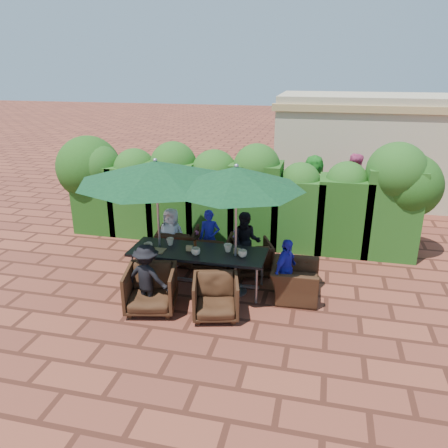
% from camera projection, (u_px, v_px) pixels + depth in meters
% --- Properties ---
extents(ground, '(80.00, 80.00, 0.00)m').
position_uv_depth(ground, '(210.00, 284.00, 8.55)').
color(ground, brown).
rests_on(ground, ground).
extents(dining_table, '(2.57, 0.90, 0.75)m').
position_uv_depth(dining_table, '(198.00, 254.00, 8.22)').
color(dining_table, black).
rests_on(dining_table, ground).
extents(umbrella_left, '(2.92, 2.92, 2.46)m').
position_uv_depth(umbrella_left, '(156.00, 172.00, 7.93)').
color(umbrella_left, gray).
rests_on(umbrella_left, ground).
extents(umbrella_right, '(2.41, 2.41, 2.46)m').
position_uv_depth(umbrella_right, '(236.00, 178.00, 7.50)').
color(umbrella_right, gray).
rests_on(umbrella_right, ground).
extents(chair_far_left, '(0.92, 0.87, 0.85)m').
position_uv_depth(chair_far_left, '(178.00, 243.00, 9.39)').
color(chair_far_left, black).
rests_on(chair_far_left, ground).
extents(chair_far_mid, '(0.79, 0.74, 0.78)m').
position_uv_depth(chair_far_mid, '(213.00, 249.00, 9.17)').
color(chair_far_mid, black).
rests_on(chair_far_mid, ground).
extents(chair_far_right, '(0.95, 0.93, 0.76)m').
position_uv_depth(chair_far_right, '(252.00, 256.00, 8.89)').
color(chair_far_right, black).
rests_on(chair_far_right, ground).
extents(chair_near_left, '(0.98, 0.94, 0.86)m').
position_uv_depth(chair_near_left, '(151.00, 287.00, 7.53)').
color(chair_near_left, black).
rests_on(chair_near_left, ground).
extents(chair_near_right, '(0.91, 0.88, 0.78)m').
position_uv_depth(chair_near_right, '(216.00, 295.00, 7.34)').
color(chair_near_right, black).
rests_on(chair_near_right, ground).
extents(chair_end_right, '(0.66, 0.99, 0.85)m').
position_uv_depth(chair_end_right, '(295.00, 275.00, 7.96)').
color(chair_end_right, black).
rests_on(chair_end_right, ground).
extents(adult_far_left, '(0.63, 0.40, 1.25)m').
position_uv_depth(adult_far_left, '(172.00, 237.00, 9.21)').
color(adult_far_left, white).
rests_on(adult_far_left, ground).
extents(adult_far_mid, '(0.49, 0.42, 1.21)m').
position_uv_depth(adult_far_mid, '(209.00, 238.00, 9.20)').
color(adult_far_mid, '#2322B9').
rests_on(adult_far_mid, ground).
extents(adult_far_right, '(0.65, 0.44, 1.26)m').
position_uv_depth(adult_far_right, '(246.00, 242.00, 8.92)').
color(adult_far_right, black).
rests_on(adult_far_right, ground).
extents(adult_near_left, '(0.82, 0.46, 1.21)m').
position_uv_depth(adult_near_left, '(147.00, 278.00, 7.48)').
color(adult_near_left, black).
rests_on(adult_near_left, ground).
extents(adult_end_right, '(0.58, 0.76, 1.16)m').
position_uv_depth(adult_end_right, '(285.00, 270.00, 7.83)').
color(adult_end_right, '#2322B9').
rests_on(adult_end_right, ground).
extents(child_left, '(0.32, 0.29, 0.75)m').
position_uv_depth(child_left, '(196.00, 248.00, 9.31)').
color(child_left, '#C54579').
rests_on(child_left, ground).
extents(child_right, '(0.38, 0.35, 0.86)m').
position_uv_depth(child_right, '(236.00, 248.00, 9.13)').
color(child_right, '#9B55B9').
rests_on(child_right, ground).
extents(pedestrian_a, '(1.78, 0.74, 1.87)m').
position_uv_depth(pedestrian_a, '(312.00, 189.00, 11.57)').
color(pedestrian_a, green).
rests_on(pedestrian_a, ground).
extents(pedestrian_b, '(0.95, 0.64, 1.85)m').
position_uv_depth(pedestrian_b, '(352.00, 187.00, 11.79)').
color(pedestrian_b, '#C54579').
rests_on(pedestrian_b, ground).
extents(pedestrian_c, '(1.10, 0.68, 1.60)m').
position_uv_depth(pedestrian_c, '(380.00, 197.00, 11.40)').
color(pedestrian_c, '#97969E').
rests_on(pedestrian_c, ground).
extents(cup_a, '(0.17, 0.17, 0.14)m').
position_uv_depth(cup_a, '(148.00, 246.00, 8.23)').
color(cup_a, beige).
rests_on(cup_a, dining_table).
extents(cup_b, '(0.15, 0.15, 0.14)m').
position_uv_depth(cup_b, '(170.00, 242.00, 8.45)').
color(cup_b, beige).
rests_on(cup_b, dining_table).
extents(cup_c, '(0.17, 0.17, 0.13)m').
position_uv_depth(cup_c, '(196.00, 251.00, 8.01)').
color(cup_c, beige).
rests_on(cup_c, dining_table).
extents(cup_d, '(0.16, 0.16, 0.15)m').
position_uv_depth(cup_d, '(228.00, 248.00, 8.15)').
color(cup_d, beige).
rests_on(cup_d, dining_table).
extents(cup_e, '(0.16, 0.16, 0.13)m').
position_uv_depth(cup_e, '(243.00, 254.00, 7.93)').
color(cup_e, beige).
rests_on(cup_e, dining_table).
extents(ketchup_bottle, '(0.04, 0.04, 0.17)m').
position_uv_depth(ketchup_bottle, '(195.00, 245.00, 8.27)').
color(ketchup_bottle, '#B20C0A').
rests_on(ketchup_bottle, dining_table).
extents(sauce_bottle, '(0.04, 0.04, 0.17)m').
position_uv_depth(sauce_bottle, '(195.00, 245.00, 8.26)').
color(sauce_bottle, '#4C230C').
rests_on(sauce_bottle, dining_table).
extents(serving_tray, '(0.35, 0.25, 0.02)m').
position_uv_depth(serving_tray, '(156.00, 250.00, 8.20)').
color(serving_tray, olive).
rests_on(serving_tray, dining_table).
extents(number_block_left, '(0.12, 0.06, 0.10)m').
position_uv_depth(number_block_left, '(189.00, 248.00, 8.19)').
color(number_block_left, tan).
rests_on(number_block_left, dining_table).
extents(number_block_right, '(0.12, 0.06, 0.10)m').
position_uv_depth(number_block_right, '(237.00, 251.00, 8.08)').
color(number_block_right, tan).
rests_on(number_block_right, dining_table).
extents(hedge_wall, '(9.10, 1.60, 2.54)m').
position_uv_depth(hedge_wall, '(229.00, 188.00, 10.25)').
color(hedge_wall, '#1D3C10').
rests_on(hedge_wall, ground).
extents(building, '(6.20, 3.08, 3.20)m').
position_uv_depth(building, '(375.00, 148.00, 13.64)').
color(building, tan).
rests_on(building, ground).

